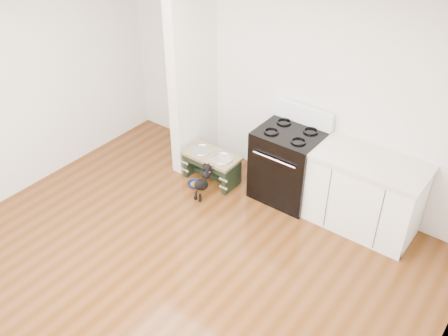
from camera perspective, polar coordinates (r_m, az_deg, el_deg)
ground at (r=5.22m, az=-8.16°, el=-13.64°), size 5.00×5.00×0.00m
room_shell at (r=4.16m, az=-9.96°, el=1.36°), size 5.00×5.00×5.00m
partition_wall at (r=6.35m, az=-3.60°, el=11.24°), size 0.15×0.80×2.70m
oven_range at (r=6.09m, az=7.37°, el=0.54°), size 0.76×0.69×1.14m
cabinet_run at (r=5.81m, az=15.75°, el=-2.88°), size 1.24×0.64×0.91m
dog_feeder at (r=6.41m, az=-1.43°, el=0.67°), size 0.72×0.39×0.41m
puppy at (r=6.16m, az=-2.40°, el=-1.44°), size 0.13×0.37×0.44m
floor_bowl at (r=6.45m, az=-3.37°, el=-1.91°), size 0.23×0.23×0.06m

